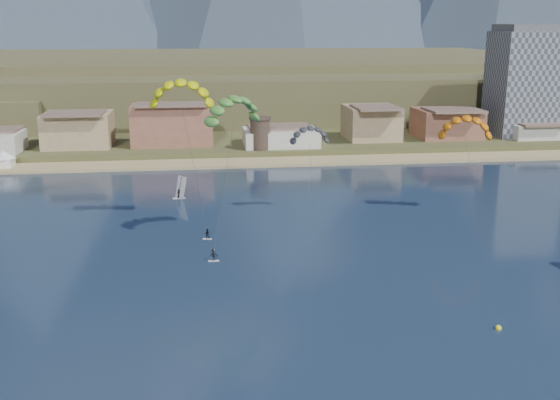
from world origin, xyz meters
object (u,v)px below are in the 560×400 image
at_px(kitesurfer_green, 233,107).
at_px(watchtower, 260,133).
at_px(kitesurfer_yellow, 181,89).
at_px(windsurfer, 180,192).
at_px(buoy, 498,328).
at_px(apartment_tower, 527,81).

bearing_deg(kitesurfer_green, watchtower, 81.06).
xyz_separation_m(kitesurfer_yellow, kitesurfer_green, (8.10, -10.02, -1.82)).
relative_size(kitesurfer_green, windsurfer, 5.49).
xyz_separation_m(kitesurfer_yellow, buoy, (36.17, -47.74, -23.18)).
relative_size(apartment_tower, windsurfer, 7.09).
bearing_deg(kitesurfer_green, windsurfer, 109.88).
height_order(kitesurfer_green, windsurfer, kitesurfer_green).
xyz_separation_m(watchtower, buoy, (17.45, -105.24, -6.24)).
distance_m(apartment_tower, buoy, 135.81).
relative_size(apartment_tower, buoy, 42.94).
bearing_deg(windsurfer, kitesurfer_yellow, -84.87).
height_order(watchtower, kitesurfer_yellow, kitesurfer_yellow).
bearing_deg(apartment_tower, buoy, -117.68).
bearing_deg(buoy, watchtower, 99.41).
bearing_deg(buoy, apartment_tower, 62.32).
relative_size(watchtower, kitesurfer_green, 0.35).
relative_size(watchtower, kitesurfer_yellow, 0.32).
xyz_separation_m(windsurfer, buoy, (37.65, -64.22, -1.31)).
bearing_deg(watchtower, buoy, -80.59).
bearing_deg(watchtower, apartment_tower, 9.93).
height_order(watchtower, kitesurfer_green, kitesurfer_green).
height_order(apartment_tower, watchtower, apartment_tower).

